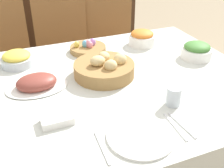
# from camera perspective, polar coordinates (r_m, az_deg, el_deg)

# --- Properties ---
(dining_table) EXTENTS (1.61, 1.19, 0.73)m
(dining_table) POSITION_cam_1_polar(r_m,az_deg,el_deg) (1.62, -1.69, -10.91)
(dining_table) COLOR silver
(dining_table) RESTS_ON ground
(chair_far_left) EXTENTS (0.45, 0.45, 0.98)m
(chair_far_left) POSITION_cam_1_polar(r_m,az_deg,el_deg) (2.26, -20.77, 4.57)
(chair_far_left) COLOR brown
(chair_far_left) RESTS_ON ground
(chair_far_center) EXTENTS (0.46, 0.46, 0.98)m
(chair_far_center) POSITION_cam_1_polar(r_m,az_deg,el_deg) (2.30, -9.71, 6.63)
(chair_far_center) COLOR brown
(chair_far_center) RESTS_ON ground
(chair_far_right) EXTENTS (0.43, 0.43, 0.98)m
(chair_far_right) POSITION_cam_1_polar(r_m,az_deg,el_deg) (2.42, 0.28, 8.28)
(chair_far_right) COLOR brown
(chair_far_right) RESTS_ON ground
(sideboard) EXTENTS (1.55, 0.44, 0.85)m
(sideboard) POSITION_cam_1_polar(r_m,az_deg,el_deg) (3.03, -10.90, 10.47)
(sideboard) COLOR #3D2616
(sideboard) RESTS_ON ground
(bread_basket) EXTENTS (0.32, 0.32, 0.12)m
(bread_basket) POSITION_cam_1_polar(r_m,az_deg,el_deg) (1.46, -1.50, 3.20)
(bread_basket) COLOR #9E7542
(bread_basket) RESTS_ON dining_table
(egg_basket) EXTENTS (0.22, 0.22, 0.08)m
(egg_basket) POSITION_cam_1_polar(r_m,az_deg,el_deg) (1.75, -4.92, 7.32)
(egg_basket) COLOR #9E7542
(egg_basket) RESTS_ON dining_table
(ham_platter) EXTENTS (0.30, 0.21, 0.07)m
(ham_platter) POSITION_cam_1_polar(r_m,az_deg,el_deg) (1.41, -15.05, 0.14)
(ham_platter) COLOR white
(ham_platter) RESTS_ON dining_table
(green_salad_bowl) EXTENTS (0.18, 0.18, 0.10)m
(green_salad_bowl) POSITION_cam_1_polar(r_m,az_deg,el_deg) (1.73, 16.81, 6.51)
(green_salad_bowl) COLOR white
(green_salad_bowl) RESTS_ON dining_table
(pineapple_bowl) EXTENTS (0.18, 0.18, 0.09)m
(pineapple_bowl) POSITION_cam_1_polar(r_m,az_deg,el_deg) (1.66, -18.75, 4.89)
(pineapple_bowl) COLOR silver
(pineapple_bowl) RESTS_ON dining_table
(carrot_bowl) EXTENTS (0.17, 0.17, 0.10)m
(carrot_bowl) POSITION_cam_1_polar(r_m,az_deg,el_deg) (1.85, 6.12, 9.32)
(carrot_bowl) COLOR white
(carrot_bowl) RESTS_ON dining_table
(dinner_plate) EXTENTS (0.26, 0.26, 0.01)m
(dinner_plate) POSITION_cam_1_polar(r_m,az_deg,el_deg) (1.08, 5.81, -10.50)
(dinner_plate) COLOR white
(dinner_plate) RESTS_ON dining_table
(fork) EXTENTS (0.02, 0.18, 0.00)m
(fork) POSITION_cam_1_polar(r_m,az_deg,el_deg) (1.04, -2.00, -12.77)
(fork) COLOR silver
(fork) RESTS_ON dining_table
(knife) EXTENTS (0.02, 0.18, 0.00)m
(knife) POSITION_cam_1_polar(r_m,az_deg,el_deg) (1.15, 12.73, -8.48)
(knife) COLOR silver
(knife) RESTS_ON dining_table
(spoon) EXTENTS (0.02, 0.18, 0.00)m
(spoon) POSITION_cam_1_polar(r_m,az_deg,el_deg) (1.17, 13.97, -8.09)
(spoon) COLOR silver
(spoon) RESTS_ON dining_table
(drinking_cup) EXTENTS (0.06, 0.06, 0.09)m
(drinking_cup) POSITION_cam_1_polar(r_m,az_deg,el_deg) (1.26, 12.41, -2.45)
(drinking_cup) COLOR silver
(drinking_cup) RESTS_ON dining_table
(butter_dish) EXTENTS (0.13, 0.08, 0.03)m
(butter_dish) POSITION_cam_1_polar(r_m,az_deg,el_deg) (1.16, -11.12, -7.13)
(butter_dish) COLOR white
(butter_dish) RESTS_ON dining_table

